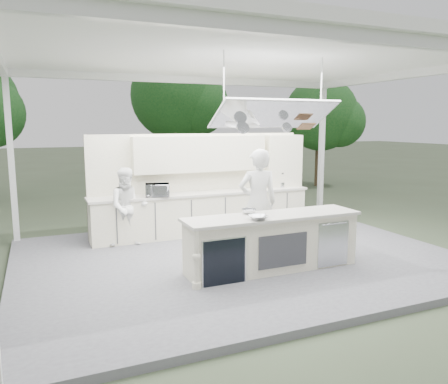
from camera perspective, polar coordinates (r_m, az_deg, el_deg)
name	(u,v)px	position (r m, az deg, el deg)	size (l,w,h in m)	color
ground	(239,262)	(8.39, 1.97, -9.10)	(90.00, 90.00, 0.00)	#3E4C34
stage_deck	(239,259)	(8.37, 1.97, -8.71)	(8.00, 6.00, 0.12)	slate
tent	(241,60)	(8.04, 2.18, 16.89)	(8.20, 6.20, 3.86)	white
demo_island	(271,242)	(7.52, 6.22, -6.54)	(3.10, 0.79, 0.95)	white
back_counter	(203,212)	(9.93, -2.70, -2.69)	(5.08, 0.72, 0.95)	white
back_wall_unit	(218,168)	(10.14, -0.81, 3.15)	(5.05, 0.48, 2.25)	white
tree_cluster	(126,105)	(17.30, -12.69, 11.00)	(19.55, 9.40, 5.85)	#433321
head_chef	(258,203)	(8.20, 4.45, -1.39)	(0.74, 0.48, 2.02)	silver
sous_chef	(128,207)	(9.07, -12.41, -1.92)	(0.78, 0.61, 1.60)	white
toaster_oven	(157,190)	(9.30, -8.70, 0.24)	(0.49, 0.34, 0.27)	silver
bowl_large	(258,218)	(7.01, 4.48, -3.34)	(0.30, 0.30, 0.07)	#B8BABF
bowl_small	(249,211)	(7.49, 3.29, -2.52)	(0.26, 0.26, 0.08)	silver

